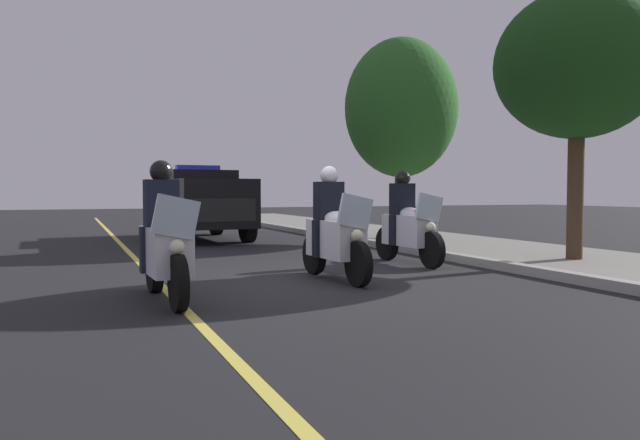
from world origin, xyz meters
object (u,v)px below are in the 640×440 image
at_px(police_motorcycle_trailing, 408,226).
at_px(tree_far_back, 401,108).
at_px(tree_mid_block, 578,65).
at_px(police_suv, 199,201).
at_px(police_motorcycle_lead_left, 165,244).
at_px(police_motorcycle_lead_right, 334,234).

distance_m(police_motorcycle_trailing, tree_far_back, 5.96).
distance_m(police_motorcycle_trailing, tree_mid_block, 4.19).
relative_size(police_suv, tree_far_back, 0.94).
relative_size(police_motorcycle_lead_left, tree_far_back, 0.41).
xyz_separation_m(police_motorcycle_lead_left, police_motorcycle_lead_right, (-0.87, 2.62, 0.00)).
xyz_separation_m(police_motorcycle_lead_left, police_suv, (-9.50, 2.27, 0.37)).
bearing_deg(police_motorcycle_trailing, tree_mid_block, 66.27).
bearing_deg(tree_far_back, police_motorcycle_lead_right, -37.03).
relative_size(police_motorcycle_lead_left, police_suv, 0.43).
bearing_deg(police_motorcycle_lead_left, tree_mid_block, 97.84).
xyz_separation_m(police_motorcycle_lead_right, police_motorcycle_trailing, (-1.38, 2.07, 0.00)).
xyz_separation_m(police_motorcycle_trailing, police_suv, (-7.26, -2.42, 0.37)).
xyz_separation_m(police_suv, tree_mid_block, (8.48, 5.19, 2.53)).
bearing_deg(tree_far_back, police_motorcycle_trailing, -28.04).
height_order(police_motorcycle_lead_left, tree_far_back, tree_far_back).
bearing_deg(police_motorcycle_lead_left, police_motorcycle_trailing, 115.60).
distance_m(police_motorcycle_lead_left, police_suv, 9.78).
xyz_separation_m(police_suv, tree_far_back, (2.63, 4.88, 2.47)).
bearing_deg(tree_mid_block, police_motorcycle_lead_right, -88.14).
bearing_deg(police_motorcycle_lead_right, police_suv, -177.66).
xyz_separation_m(police_motorcycle_trailing, tree_far_back, (-4.63, 2.47, 2.83)).
height_order(police_motorcycle_lead_left, police_motorcycle_lead_right, same).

